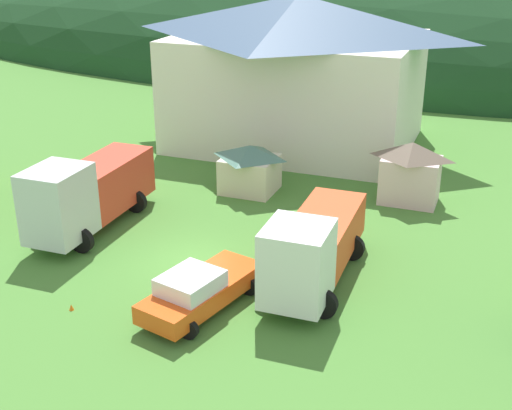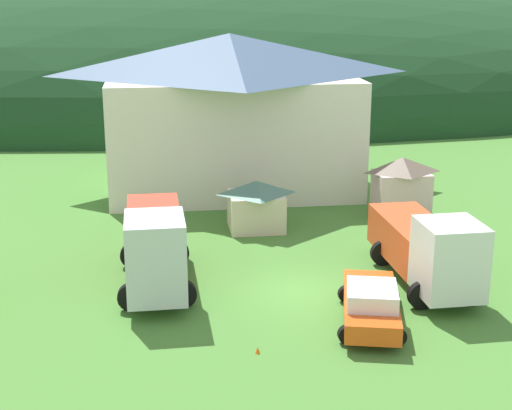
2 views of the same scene
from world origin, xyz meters
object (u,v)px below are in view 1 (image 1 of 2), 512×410
object	(u,v)px
tow_truck_silver	(87,192)
play_shed_pink	(411,172)
traffic_cone_near_pickup	(72,310)
play_shed_cream	(250,168)
service_pickup_orange	(200,290)
depot_building	(297,69)
heavy_rig_white	(313,246)

from	to	relation	value
tow_truck_silver	play_shed_pink	bearing A→B (deg)	122.47
play_shed_pink	traffic_cone_near_pickup	size ratio (longest dim) A/B	6.82
play_shed_pink	traffic_cone_near_pickup	distance (m)	17.87
play_shed_cream	traffic_cone_near_pickup	size ratio (longest dim) A/B	6.34
play_shed_cream	traffic_cone_near_pickup	distance (m)	13.56
service_pickup_orange	traffic_cone_near_pickup	xyz separation A→B (m)	(-4.39, -1.71, -0.83)
tow_truck_silver	service_pickup_orange	xyz separation A→B (m)	(7.73, -4.51, -1.05)
play_shed_pink	service_pickup_orange	distance (m)	14.24
tow_truck_silver	traffic_cone_near_pickup	bearing A→B (deg)	27.42
tow_truck_silver	depot_building	bearing A→B (deg)	162.95
depot_building	play_shed_cream	xyz separation A→B (m)	(0.37, -9.07, -3.44)
play_shed_cream	service_pickup_orange	world-z (taller)	play_shed_cream
play_shed_pink	depot_building	bearing A→B (deg)	137.99
play_shed_pink	service_pickup_orange	world-z (taller)	play_shed_pink
tow_truck_silver	heavy_rig_white	distance (m)	11.07
depot_building	heavy_rig_white	xyz separation A→B (m)	(6.29, -17.50, -3.06)
depot_building	traffic_cone_near_pickup	distance (m)	22.99
play_shed_cream	traffic_cone_near_pickup	world-z (taller)	play_shed_cream
play_shed_cream	play_shed_pink	bearing A→B (deg)	10.38
heavy_rig_white	traffic_cone_near_pickup	distance (m)	9.26
depot_building	tow_truck_silver	xyz separation A→B (m)	(-4.71, -16.24, -2.85)
depot_building	play_shed_cream	size ratio (longest dim) A/B	5.29
tow_truck_silver	traffic_cone_near_pickup	size ratio (longest dim) A/B	16.89
heavy_rig_white	depot_building	bearing A→B (deg)	-161.38
traffic_cone_near_pickup	service_pickup_orange	bearing A→B (deg)	21.26
depot_building	tow_truck_silver	bearing A→B (deg)	-106.18
play_shed_cream	play_shed_pink	world-z (taller)	play_shed_pink
depot_building	heavy_rig_white	bearing A→B (deg)	-70.24
heavy_rig_white	service_pickup_orange	world-z (taller)	heavy_rig_white
service_pickup_orange	heavy_rig_white	bearing A→B (deg)	148.53
heavy_rig_white	traffic_cone_near_pickup	xyz separation A→B (m)	(-7.65, -4.95, -1.67)
play_shed_pink	service_pickup_orange	bearing A→B (deg)	-112.35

